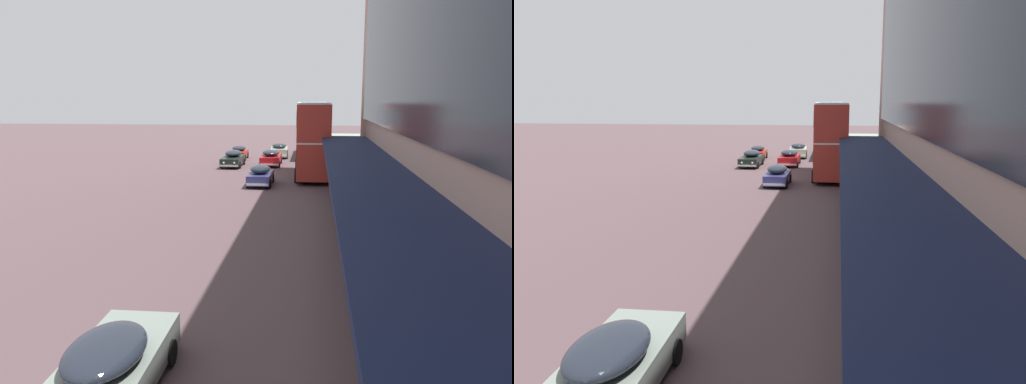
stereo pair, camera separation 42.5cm
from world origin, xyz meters
The scene contains 8 objects.
transit_bus_kerbside_front centered at (4.05, 39.17, 3.29)m, with size 3.00×10.03×6.09m.
transit_bus_kerbside_rear centered at (4.22, 54.30, 1.83)m, with size 2.86×11.56×3.18m.
sedan_oncoming_front centered at (0.28, 34.54, 0.76)m, with size 1.82×4.24×1.56m.
sedan_lead_mid centered at (0.38, 52.71, 0.78)m, with size 2.10×4.33×1.56m.
sedan_trailing_near centered at (0.06, 45.99, 0.76)m, with size 2.01×4.89×1.54m.
sedan_trailing_mid centered at (-3.79, 50.49, 0.72)m, with size 1.88×4.45×1.44m.
sedan_lead_near centered at (-3.48, 44.77, 0.77)m, with size 1.91×4.85×1.56m.
sedan_second_near centered at (0.03, 7.21, 0.76)m, with size 2.03×4.93×1.53m.
Camera 2 is at (4.69, -2.08, 6.40)m, focal length 35.00 mm.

